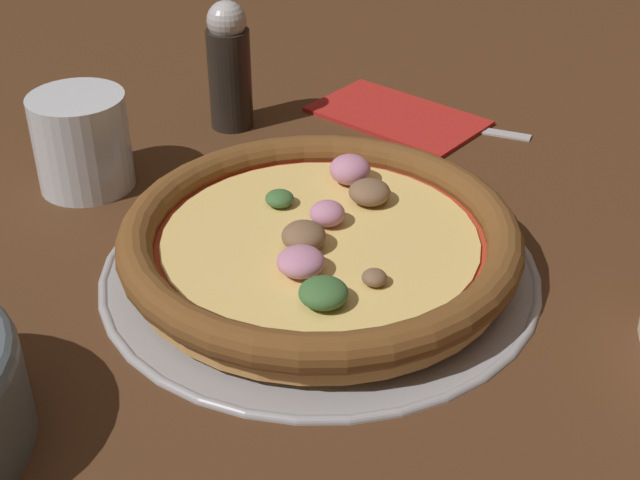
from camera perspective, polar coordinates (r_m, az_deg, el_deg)
ground_plane at (r=0.63m, az=-0.00°, el=-1.92°), size 3.00×3.00×0.00m
pizza_tray at (r=0.63m, az=-0.00°, el=-1.65°), size 0.31×0.31×0.01m
pizza at (r=0.62m, az=0.02°, el=0.01°), size 0.28×0.28×0.04m
drinking_cup at (r=0.74m, az=-14.99°, el=6.10°), size 0.08×0.08×0.08m
napkin at (r=0.85m, az=4.90°, el=8.03°), size 0.18×0.15×0.01m
fork at (r=0.85m, az=7.00°, el=7.56°), size 0.17×0.03×0.00m
pepper_shaker at (r=0.82m, az=-5.83°, el=11.05°), size 0.04×0.04×0.12m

